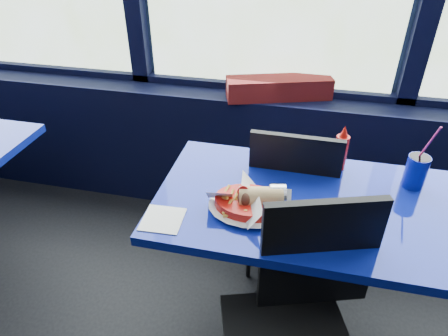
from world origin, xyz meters
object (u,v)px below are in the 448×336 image
at_px(chair_near_front, 300,312).
at_px(soda_cup, 416,171).
at_px(near_table, 303,234).
at_px(chair_near_back, 291,194).
at_px(planter_box, 279,88).
at_px(food_basket, 250,202).
at_px(ketchup_bottle, 341,150).

distance_m(chair_near_front, soda_cup, 0.75).
height_order(near_table, chair_near_back, chair_near_back).
distance_m(chair_near_back, planter_box, 0.65).
bearing_deg(food_basket, chair_near_front, -36.40).
bearing_deg(planter_box, food_basket, -107.95).
relative_size(chair_near_back, food_basket, 2.97).
relative_size(planter_box, food_basket, 1.90).
height_order(chair_near_back, food_basket, chair_near_back).
bearing_deg(near_table, ketchup_bottle, 66.10).
bearing_deg(soda_cup, ketchup_bottle, 167.31).
distance_m(chair_near_front, food_basket, 0.43).
bearing_deg(chair_near_back, chair_near_front, 97.87).
bearing_deg(chair_near_front, chair_near_back, 79.06).
relative_size(chair_near_back, soda_cup, 3.14).
bearing_deg(food_basket, chair_near_back, 84.38).
height_order(near_table, planter_box, planter_box).
xyz_separation_m(chair_near_front, food_basket, (-0.23, 0.27, 0.24)).
height_order(food_basket, soda_cup, soda_cup).
height_order(chair_near_front, chair_near_back, chair_near_front).
xyz_separation_m(near_table, chair_near_back, (-0.07, 0.32, -0.04)).
bearing_deg(ketchup_bottle, chair_near_back, 164.58).
xyz_separation_m(chair_near_back, planter_box, (-0.14, 0.54, 0.33)).
distance_m(planter_box, soda_cup, 0.92).
bearing_deg(planter_box, chair_near_front, -97.36).
bearing_deg(planter_box, near_table, -93.93).
bearing_deg(soda_cup, chair_near_front, -124.94).
bearing_deg(chair_near_front, soda_cup, 36.85).
distance_m(food_basket, soda_cup, 0.70).
relative_size(planter_box, ketchup_bottle, 2.81).
bearing_deg(food_basket, near_table, 38.89).
distance_m(chair_near_back, soda_cup, 0.58).
height_order(near_table, ketchup_bottle, ketchup_bottle).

